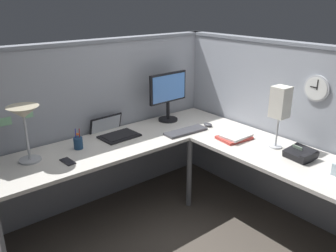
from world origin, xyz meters
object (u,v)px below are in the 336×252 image
Objects in this scene: laptop at (113,132)px; cell_phone at (68,161)px; computer_mouse at (208,125)px; desk_lamp_paper at (280,104)px; monitor at (168,93)px; pen_cup at (78,143)px; keyboard at (186,131)px; office_phone at (301,154)px; desk_lamp_dome at (24,117)px; wall_clock at (317,88)px; book_stack at (235,137)px.

cell_phone is at bearing -153.35° from laptop.
computer_mouse is 0.20× the size of desk_lamp_paper.
monitor is 2.78× the size of pen_cup.
office_phone is (0.32, -1.01, 0.03)m from keyboard.
monitor is 1.12× the size of desk_lamp_dome.
computer_mouse is at bearing 110.66° from wall_clock.
keyboard is 0.81× the size of desk_lamp_paper.
pen_cup reaches higher than computer_mouse.
computer_mouse is 0.47× the size of wall_clock.
wall_clock reaches higher than desk_lamp_dome.
desk_lamp_paper reaches higher than office_phone.
computer_mouse is at bearing -25.79° from laptop.
wall_clock is (1.98, -1.21, 0.14)m from desk_lamp_dome.
wall_clock reaches higher than keyboard.
desk_lamp_dome is (-1.45, -0.07, 0.07)m from monitor.
laptop is 0.90× the size of desk_lamp_dome.
office_phone is at bearing -99.19° from desk_lamp_paper.
monitor is 2.27× the size of wall_clock.
keyboard is 1.44m from desk_lamp_dome.
desk_lamp_dome is at bearing 156.01° from book_stack.
cell_phone is 2.09m from wall_clock.
keyboard is at bearing -12.77° from desk_lamp_dome.
laptop is 1.77× the size of office_phone.
keyboard is 0.97× the size of desk_lamp_dome.
keyboard is (0.55, -0.39, -0.01)m from laptop.
cell_phone is 0.48× the size of book_stack.
monitor is 3.47× the size of cell_phone.
office_phone is (1.46, -1.11, 0.03)m from cell_phone.
computer_mouse reaches higher than cell_phone.
laptop is at bearing 14.72° from pen_cup.
monitor reaches higher than keyboard.
desk_lamp_dome is at bearing 177.30° from pen_cup.
book_stack is (-0.05, -0.39, 0.00)m from computer_mouse.
computer_mouse is at bearing -8.85° from cell_phone.
book_stack is at bearing -30.07° from pen_cup.
desk_lamp_dome is at bearing 169.02° from computer_mouse.
wall_clock reaches higher than book_stack.
office_phone is at bearing -58.01° from laptop.
laptop is 1.32× the size of book_stack.
pen_cup is 0.82× the size of wall_clock.
book_stack is (1.38, -0.50, 0.02)m from cell_phone.
office_phone is (0.23, -1.38, -0.26)m from monitor.
computer_mouse is at bearing 1.06° from keyboard.
book_stack is (1.19, -0.69, -0.03)m from pen_cup.
office_phone is (1.68, -1.31, -0.33)m from desk_lamp_dome.
desk_lamp_dome is at bearing 148.59° from wall_clock.
monitor is 0.84m from book_stack.
laptop is at bearing 178.50° from monitor.
pen_cup is 0.27m from cell_phone.
laptop is 0.88m from desk_lamp_dome.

